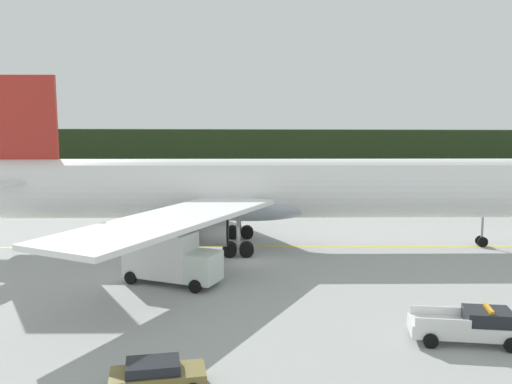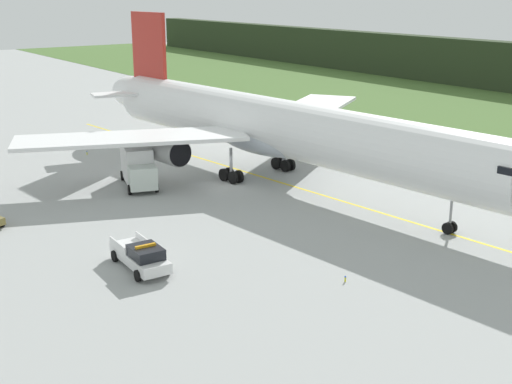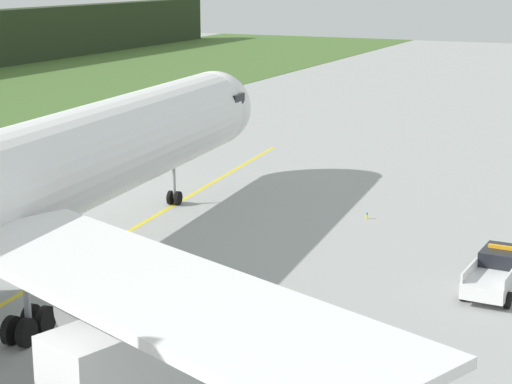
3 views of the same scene
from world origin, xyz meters
name	(u,v)px [view 2 (image 2 of 3)]	position (x,y,z in m)	size (l,w,h in m)	color
ground	(226,187)	(0.00, 0.00, 0.00)	(320.00, 320.00, 0.00)	#9C9F9E
taxiway_centerline_main	(282,183)	(1.99, 4.97, 0.00)	(76.92, 0.30, 0.01)	yellow
airliner	(277,128)	(1.29, 4.90, 5.14)	(57.81, 43.28, 15.01)	white
ops_pickup_truck	(141,256)	(12.93, -14.98, 0.90)	(5.81, 2.46, 1.94)	silver
catering_truck	(138,166)	(-5.02, -6.36, 1.90)	(7.17, 4.37, 3.81)	silver
taxiway_edge_light_east	(345,278)	(22.14, -5.56, 0.22)	(0.12, 0.12, 0.40)	yellow
taxiway_edge_light_west	(87,153)	(-19.38, -5.56, 0.23)	(0.12, 0.12, 0.43)	yellow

